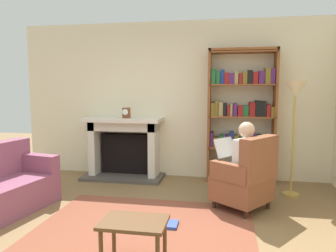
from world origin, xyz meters
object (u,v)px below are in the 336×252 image
Objects in this scene: bookshelf at (241,119)px; seated_reader at (239,161)px; armchair_reading at (246,178)px; side_table at (134,228)px; floor_lamp at (295,99)px; fireplace at (125,145)px; mantel_clock at (126,113)px.

seated_reader is at bearing -93.54° from bookshelf.
armchair_reading is at bearing 90.00° from seated_reader.
bookshelf is at bearing 70.51° from side_table.
fireplace is at bearing 168.48° from floor_lamp.
bookshelf is 1.29m from seated_reader.
mantel_clock is 0.08× the size of bookshelf.
side_table is (-1.01, -2.85, -0.69)m from bookshelf.
side_table is at bearing 7.13° from seated_reader.
armchair_reading is at bearing -89.14° from bookshelf.
side_table is (0.98, -2.82, -0.19)m from fireplace.
seated_reader is at bearing -30.17° from mantel_clock.
fireplace is 2.88m from floor_lamp.
fireplace is 2.99m from side_table.
bookshelf reaches higher than side_table.
bookshelf is (1.92, 0.14, -0.08)m from mantel_clock.
mantel_clock is at bearing 170.30° from floor_lamp.
armchair_reading is (1.94, -1.15, -0.72)m from mantel_clock.
fireplace is 2.46× the size of side_table.
bookshelf is 2.26× the size of armchair_reading.
bookshelf reaches higher than mantel_clock.
seated_reader reaches higher than fireplace.
floor_lamp is at bearing 52.90° from side_table.
floor_lamp reaches higher than mantel_clock.
mantel_clock is 1.93m from bookshelf.
floor_lamp is at bearing 172.24° from armchair_reading.
bookshelf is at bearing 4.03° from mantel_clock.
armchair_reading is at bearing -31.77° from fireplace.
side_table is 0.34× the size of floor_lamp.
fireplace is at bearing 109.24° from side_table.
seated_reader reaches higher than side_table.
fireplace is at bearing -84.71° from seated_reader.
side_table is at bearing -71.39° from mantel_clock.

